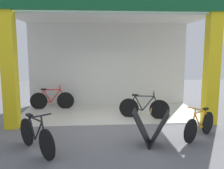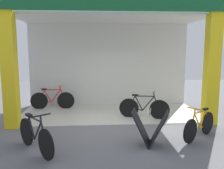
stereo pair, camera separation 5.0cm
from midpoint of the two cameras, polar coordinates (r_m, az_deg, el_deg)
name	(u,v)px [view 1 (the left image)]	position (r m, az deg, el deg)	size (l,w,h in m)	color
ground_plane	(114,125)	(7.38, 0.19, -9.66)	(20.65, 20.65, 0.00)	slate
shop_facade	(110,53)	(8.55, -0.58, 7.55)	(6.52, 3.04, 3.97)	beige
bicycle_inside_0	(144,108)	(8.04, 7.39, -5.49)	(1.60, 0.57, 0.91)	black
bicycle_inside_1	(52,100)	(9.47, -14.20, -3.55)	(1.66, 0.45, 0.91)	black
bicycle_parked_0	(36,136)	(5.73, -17.87, -11.61)	(1.07, 1.35, 0.92)	black
bicycle_parked_1	(200,125)	(6.67, 19.93, -9.11)	(1.21, 1.02, 0.85)	black
sandwich_board_sign	(150,128)	(5.87, 8.85, -10.20)	(0.96, 0.75, 0.86)	black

